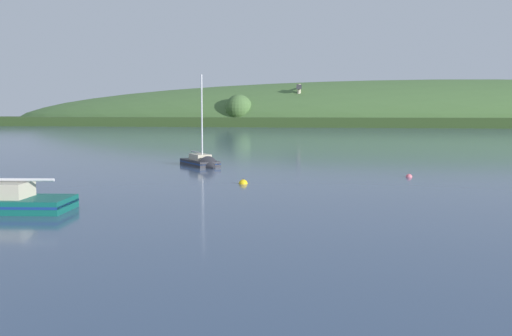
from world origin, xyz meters
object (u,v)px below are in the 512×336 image
at_px(sailboat_midwater_white, 203,164).
at_px(mooring_buoy_midchannel, 243,184).
at_px(mooring_buoy_foreground, 409,177).
at_px(dockside_crane, 299,106).

xyz_separation_m(sailboat_midwater_white, mooring_buoy_midchannel, (8.16, -13.53, -0.22)).
height_order(mooring_buoy_foreground, mooring_buoy_midchannel, mooring_buoy_midchannel).
bearing_deg(dockside_crane, mooring_buoy_foreground, -177.64).
relative_size(dockside_crane, mooring_buoy_foreground, 28.66).
height_order(sailboat_midwater_white, mooring_buoy_midchannel, sailboat_midwater_white).
relative_size(mooring_buoy_foreground, mooring_buoy_midchannel, 0.82).
bearing_deg(sailboat_midwater_white, dockside_crane, 145.14).
relative_size(dockside_crane, mooring_buoy_midchannel, 23.44).
bearing_deg(dockside_crane, mooring_buoy_midchannel, 178.42).
height_order(sailboat_midwater_white, mooring_buoy_foreground, sailboat_midwater_white).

